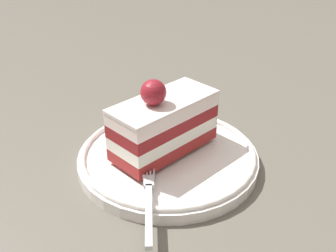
% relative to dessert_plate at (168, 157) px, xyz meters
% --- Properties ---
extents(ground_plane, '(2.40, 2.40, 0.00)m').
position_rel_dessert_plate_xyz_m(ground_plane, '(0.01, 0.01, -0.01)').
color(ground_plane, '#5B564D').
extents(dessert_plate, '(0.20, 0.20, 0.02)m').
position_rel_dessert_plate_xyz_m(dessert_plate, '(0.00, 0.00, 0.00)').
color(dessert_plate, white).
rests_on(dessert_plate, ground_plane).
extents(cake_slice, '(0.13, 0.08, 0.08)m').
position_rel_dessert_plate_xyz_m(cake_slice, '(0.00, -0.01, 0.04)').
color(cake_slice, maroon).
rests_on(cake_slice, dessert_plate).
extents(fork, '(0.06, 0.11, 0.00)m').
position_rel_dessert_plate_xyz_m(fork, '(0.05, 0.06, 0.01)').
color(fork, silver).
rests_on(fork, dessert_plate).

